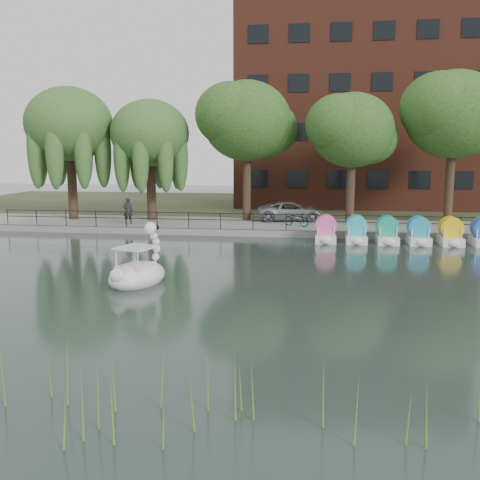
% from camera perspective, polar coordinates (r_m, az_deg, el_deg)
% --- Properties ---
extents(ground_plane, '(120.00, 120.00, 0.00)m').
position_cam_1_polar(ground_plane, '(19.66, -3.08, -5.62)').
color(ground_plane, '#323F3B').
extents(promenade, '(40.00, 6.00, 0.40)m').
position_cam_1_polar(promenade, '(35.16, 1.92, 1.46)').
color(promenade, gray).
rests_on(promenade, ground_plane).
extents(kerb, '(40.00, 0.25, 0.40)m').
position_cam_1_polar(kerb, '(32.26, 1.36, 0.73)').
color(kerb, gray).
rests_on(kerb, ground_plane).
extents(land_strip, '(60.00, 22.00, 0.36)m').
position_cam_1_polar(land_strip, '(49.01, 3.66, 3.71)').
color(land_strip, '#47512D').
rests_on(land_strip, ground_plane).
extents(railing, '(32.00, 0.05, 1.00)m').
position_cam_1_polar(railing, '(32.33, 1.41, 2.44)').
color(railing, black).
rests_on(railing, promenade).
extents(apartment_building, '(20.00, 10.07, 18.00)m').
position_cam_1_polar(apartment_building, '(48.88, 12.25, 14.28)').
color(apartment_building, '#4C1E16').
rests_on(apartment_building, land_strip).
extents(willow_left, '(5.88, 5.88, 9.01)m').
position_cam_1_polar(willow_left, '(38.92, -17.76, 11.65)').
color(willow_left, '#473323').
rests_on(willow_left, promenade).
extents(willow_mid, '(5.32, 5.32, 8.15)m').
position_cam_1_polar(willow_mid, '(37.35, -9.60, 11.11)').
color(willow_mid, '#473323').
rests_on(willow_mid, promenade).
extents(broadleaf_center, '(6.00, 6.00, 9.25)m').
position_cam_1_polar(broadleaf_center, '(36.96, 0.74, 12.52)').
color(broadleaf_center, '#473323').
rests_on(broadleaf_center, promenade).
extents(broadleaf_right, '(5.40, 5.40, 8.32)m').
position_cam_1_polar(broadleaf_right, '(36.21, 11.91, 11.31)').
color(broadleaf_right, '#473323').
rests_on(broadleaf_right, promenade).
extents(broadleaf_far, '(6.30, 6.30, 9.71)m').
position_cam_1_polar(broadleaf_far, '(38.22, 21.86, 12.26)').
color(broadleaf_far, '#473323').
rests_on(broadleaf_far, promenade).
extents(minivan, '(3.11, 5.61, 1.49)m').
position_cam_1_polar(minivan, '(36.59, 5.51, 3.23)').
color(minivan, gray).
rests_on(minivan, promenade).
extents(bicycle, '(1.34, 1.80, 1.00)m').
position_cam_1_polar(bicycle, '(34.01, 6.05, 2.33)').
color(bicycle, gray).
rests_on(bicycle, promenade).
extents(pedestrian, '(0.85, 0.73, 1.98)m').
position_cam_1_polar(pedestrian, '(35.49, -11.87, 3.27)').
color(pedestrian, black).
rests_on(pedestrian, promenade).
extents(swan_boat, '(2.53, 3.16, 2.33)m').
position_cam_1_polar(swan_boat, '(21.18, -10.80, -3.25)').
color(swan_boat, white).
rests_on(swan_boat, ground_plane).
extents(pedal_boat_row, '(11.35, 1.70, 1.40)m').
position_cam_1_polar(pedal_boat_row, '(31.21, 18.52, 0.69)').
color(pedal_boat_row, white).
rests_on(pedal_boat_row, ground_plane).
extents(reed_bank, '(24.00, 2.40, 1.20)m').
position_cam_1_polar(reed_bank, '(10.32, -2.29, -16.55)').
color(reed_bank, '#669938').
rests_on(reed_bank, ground_plane).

